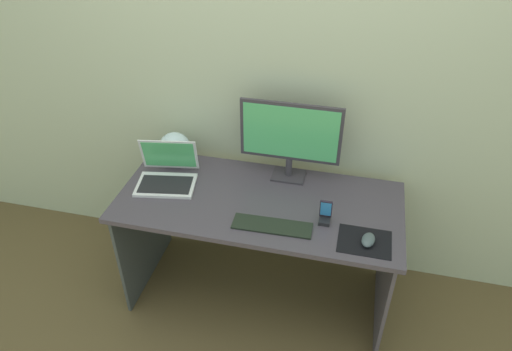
# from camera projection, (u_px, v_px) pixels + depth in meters

# --- Properties ---
(ground_plane) EXTENTS (8.00, 8.00, 0.00)m
(ground_plane) POSITION_uv_depth(u_px,v_px,m) (259.00, 292.00, 2.89)
(ground_plane) COLOR brown
(wall_back) EXTENTS (6.00, 0.04, 2.50)m
(wall_back) POSITION_uv_depth(u_px,v_px,m) (278.00, 74.00, 2.50)
(wall_back) COLOR #B3BB96
(wall_back) RESTS_ON ground_plane
(desk) EXTENTS (1.49, 0.67, 0.72)m
(desk) POSITION_uv_depth(u_px,v_px,m) (259.00, 221.00, 2.56)
(desk) COLOR #413A43
(desk) RESTS_ON ground_plane
(monitor) EXTENTS (0.54, 0.14, 0.46)m
(monitor) POSITION_uv_depth(u_px,v_px,m) (290.00, 137.00, 2.50)
(monitor) COLOR #343036
(monitor) RESTS_ON desk
(laptop) EXTENTS (0.36, 0.32, 0.22)m
(laptop) POSITION_uv_depth(u_px,v_px,m) (167.00, 174.00, 2.58)
(laptop) COLOR silver
(laptop) RESTS_ON desk
(fishbowl) EXTENTS (0.19, 0.19, 0.19)m
(fishbowl) POSITION_uv_depth(u_px,v_px,m) (175.00, 148.00, 2.72)
(fishbowl) COLOR silver
(fishbowl) RESTS_ON desk
(keyboard_external) EXTENTS (0.39, 0.12, 0.01)m
(keyboard_external) POSITION_uv_depth(u_px,v_px,m) (272.00, 226.00, 2.30)
(keyboard_external) COLOR black
(keyboard_external) RESTS_ON desk
(mousepad) EXTENTS (0.25, 0.20, 0.00)m
(mousepad) POSITION_uv_depth(u_px,v_px,m) (365.00, 241.00, 2.22)
(mousepad) COLOR black
(mousepad) RESTS_ON desk
(mouse) EXTENTS (0.08, 0.11, 0.04)m
(mouse) POSITION_uv_depth(u_px,v_px,m) (368.00, 240.00, 2.20)
(mouse) COLOR #414D50
(mouse) RESTS_ON mousepad
(phone_in_dock) EXTENTS (0.06, 0.06, 0.14)m
(phone_in_dock) POSITION_uv_depth(u_px,v_px,m) (325.00, 214.00, 2.30)
(phone_in_dock) COLOR black
(phone_in_dock) RESTS_ON desk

